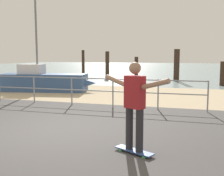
# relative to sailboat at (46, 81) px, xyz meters

# --- Properties ---
(ground_plane) EXTENTS (24.00, 10.00, 0.04)m
(ground_plane) POSITION_rel_sailboat_xyz_m (3.71, -7.82, -0.52)
(ground_plane) COLOR #474444
(ground_plane) RESTS_ON ground
(beach_strip) EXTENTS (24.00, 6.00, 0.04)m
(beach_strip) POSITION_rel_sailboat_xyz_m (3.71, 0.18, -0.52)
(beach_strip) COLOR tan
(beach_strip) RESTS_ON ground
(sea_surface) EXTENTS (72.00, 50.00, 0.04)m
(sea_surface) POSITION_rel_sailboat_xyz_m (3.71, 28.18, -0.52)
(sea_surface) COLOR #849EA3
(sea_surface) RESTS_ON ground
(railing_fence) EXTENTS (11.22, 0.05, 1.05)m
(railing_fence) POSITION_rel_sailboat_xyz_m (2.12, -3.22, 0.18)
(railing_fence) COLOR gray
(railing_fence) RESTS_ON ground
(sailboat) EXTENTS (5.06, 2.16, 4.97)m
(sailboat) POSITION_rel_sailboat_xyz_m (0.00, 0.00, 0.00)
(sailboat) COLOR #335184
(sailboat) RESTS_ON ground
(skateboard) EXTENTS (0.81, 0.53, 0.08)m
(skateboard) POSITION_rel_sailboat_xyz_m (6.20, -7.55, -0.45)
(skateboard) COLOR #334C8C
(skateboard) RESTS_ON ground
(skateboarder) EXTENTS (1.34, 0.72, 1.65)m
(skateboarder) POSITION_rel_sailboat_xyz_m (6.20, -7.55, 0.50)
(skateboarder) COLOR #26262B
(skateboarder) RESTS_ON skateboard
(groyne_post_0) EXTENTS (0.26, 0.26, 2.32)m
(groyne_post_0) POSITION_rel_sailboat_xyz_m (-2.43, 10.81, 0.64)
(groyne_post_0) COLOR #332319
(groyne_post_0) RESTS_ON ground
(groyne_post_1) EXTENTS (0.32, 0.32, 2.17)m
(groyne_post_1) POSITION_rel_sailboat_xyz_m (0.42, 9.13, 0.56)
(groyne_post_1) COLOR #332319
(groyne_post_1) RESTS_ON ground
(groyne_post_2) EXTENTS (0.27, 0.27, 1.74)m
(groyne_post_2) POSITION_rel_sailboat_xyz_m (3.26, 7.13, 0.35)
(groyne_post_2) COLOR #332319
(groyne_post_2) RESTS_ON ground
(groyne_post_3) EXTENTS (0.40, 0.40, 2.28)m
(groyne_post_3) POSITION_rel_sailboat_xyz_m (6.11, 7.43, 0.62)
(groyne_post_3) COLOR #332319
(groyne_post_3) RESTS_ON ground
(groyne_post_4) EXTENTS (0.30, 0.30, 1.48)m
(groyne_post_4) POSITION_rel_sailboat_xyz_m (8.95, 5.25, 0.22)
(groyne_post_4) COLOR #332319
(groyne_post_4) RESTS_ON ground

